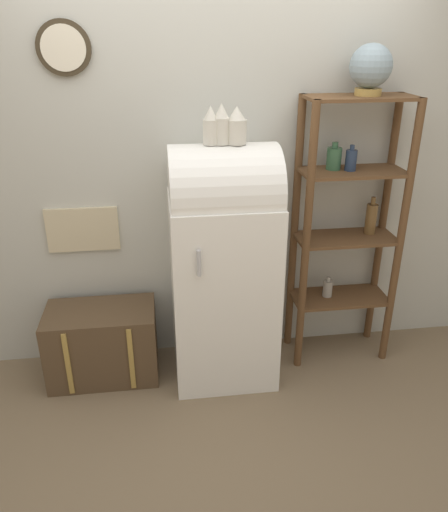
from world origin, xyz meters
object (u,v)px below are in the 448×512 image
Objects in this scene: vase_right at (237,126)px; suitcase_trunk at (103,343)px; refrigerator at (223,262)px; vase_left at (211,127)px; vase_center at (222,125)px; globe at (371,67)px.

suitcase_trunk is at bearing 176.23° from vase_right.
suitcase_trunk is at bearing 176.56° from refrigerator.
vase_left is at bearing -175.60° from refrigerator.
refrigerator is 2.20× the size of suitcase_trunk.
vase_right is at bearing -1.63° from vase_left.
vase_right is (0.07, -0.01, 0.83)m from refrigerator.
suitcase_trunk is 3.13× the size of vase_center.
refrigerator is at bearing -172.84° from globe.
vase_left is (0.72, -0.05, 1.38)m from suitcase_trunk.
vase_left reaches higher than refrigerator.
globe reaches higher than suitcase_trunk.
globe is 1.27× the size of vase_center.
suitcase_trunk is (-0.79, 0.05, -0.55)m from refrigerator.
suitcase_trunk is 3.32× the size of vase_left.
globe is at bearing 7.16° from refrigerator.
vase_right reaches higher than refrigerator.
refrigerator is 0.83m from vase_center.
vase_left is 0.06m from vase_center.
vase_center is at bearing -172.52° from globe.
refrigerator is at bearing 32.80° from vase_center.
vase_right is (0.86, -0.06, 1.38)m from suitcase_trunk.
vase_right is at bearing -3.77° from suitcase_trunk.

